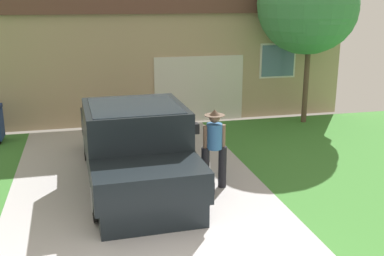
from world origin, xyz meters
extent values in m
cube|color=#B1ADAE|center=(0.00, 4.50, -0.03)|extent=(5.20, 9.00, 0.06)
cube|color=black|center=(-0.03, 4.88, 0.21)|extent=(1.98, 5.35, 0.42)
cube|color=black|center=(-0.02, 4.47, 1.06)|extent=(2.05, 2.11, 1.29)
cube|color=#1E2833|center=(-0.02, 4.47, 1.45)|extent=(1.80, 1.93, 0.54)
cube|color=black|center=(0.03, 2.83, 0.70)|extent=(2.02, 1.27, 0.57)
cube|color=black|center=(-0.08, 6.51, 0.45)|extent=(2.05, 2.09, 0.06)
cube|color=black|center=(0.89, 6.54, 0.72)|extent=(0.12, 2.03, 0.61)
cube|color=black|center=(-1.04, 6.48, 0.72)|extent=(0.12, 2.03, 0.61)
cube|color=black|center=(-0.11, 7.49, 0.72)|extent=(1.99, 0.12, 0.61)
cube|color=black|center=(1.09, 3.78, 1.35)|extent=(0.11, 0.18, 0.20)
cylinder|color=black|center=(0.88, 3.04, 0.40)|extent=(0.28, 0.81, 0.80)
cylinder|color=#9E9EA3|center=(0.88, 3.04, 0.40)|extent=(0.29, 0.45, 0.44)
cylinder|color=black|center=(-0.84, 2.99, 0.40)|extent=(0.28, 0.81, 0.80)
cylinder|color=#9E9EA3|center=(-0.84, 2.99, 0.40)|extent=(0.29, 0.45, 0.44)
cylinder|color=black|center=(0.79, 6.33, 0.40)|extent=(0.28, 0.81, 0.80)
cylinder|color=#9E9EA3|center=(0.79, 6.33, 0.40)|extent=(0.29, 0.45, 0.44)
cylinder|color=black|center=(-0.94, 6.28, 0.40)|extent=(0.28, 0.81, 0.80)
cylinder|color=#9E9EA3|center=(-0.94, 6.28, 0.40)|extent=(0.29, 0.45, 0.44)
cylinder|color=black|center=(1.69, 3.92, 0.44)|extent=(0.17, 0.17, 0.88)
cylinder|color=black|center=(1.33, 3.93, 0.44)|extent=(0.17, 0.17, 0.88)
cylinder|color=#3870B2|center=(1.51, 3.92, 1.11)|extent=(0.32, 0.32, 0.52)
cylinder|color=brown|center=(1.70, 3.92, 1.04)|extent=(0.09, 0.09, 0.61)
cylinder|color=brown|center=(1.33, 3.93, 1.04)|extent=(0.09, 0.09, 0.61)
sphere|color=brown|center=(1.51, 3.92, 1.50)|extent=(0.22, 0.22, 0.22)
cylinder|color=brown|center=(1.51, 3.92, 1.55)|extent=(0.41, 0.41, 0.01)
cone|color=brown|center=(1.51, 3.92, 1.61)|extent=(0.23, 0.23, 0.12)
cube|color=#232328|center=(1.27, 3.63, 0.13)|extent=(0.33, 0.17, 0.26)
torus|color=#232328|center=(1.27, 3.63, 0.31)|extent=(0.30, 0.02, 0.30)
cube|color=tan|center=(2.02, 12.76, 1.67)|extent=(10.77, 6.99, 3.34)
cube|color=silver|center=(2.56, 9.24, 1.03)|extent=(2.85, 0.06, 2.06)
cube|color=slate|center=(5.18, 9.24, 1.84)|extent=(1.10, 0.05, 1.00)
cube|color=silver|center=(5.18, 9.25, 1.84)|extent=(1.23, 0.02, 1.12)
cylinder|color=brown|center=(5.75, 8.32, 1.18)|extent=(0.17, 0.17, 2.36)
sphere|color=#3F894C|center=(5.59, 8.05, 3.42)|extent=(2.48, 2.48, 2.48)
sphere|color=#3F894C|center=(5.95, 8.49, 3.48)|extent=(2.61, 2.61, 2.61)
sphere|color=#3F894C|center=(5.59, 8.25, 3.63)|extent=(2.97, 2.97, 2.97)
camera|label=1|loc=(-1.01, -4.64, 3.81)|focal=43.28mm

